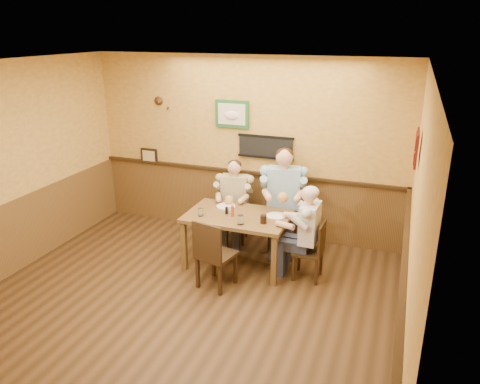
# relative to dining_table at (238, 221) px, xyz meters

# --- Properties ---
(room) EXTENTS (5.02, 5.03, 2.81)m
(room) POSITION_rel_dining_table_xyz_m (-0.16, -1.21, 1.03)
(room) COLOR #34210F
(room) RESTS_ON ground
(dining_table) EXTENTS (1.40, 0.90, 0.75)m
(dining_table) POSITION_rel_dining_table_xyz_m (0.00, 0.00, 0.00)
(dining_table) COLOR brown
(dining_table) RESTS_ON ground
(chair_back_left) EXTENTS (0.43, 0.43, 0.82)m
(chair_back_left) POSITION_rel_dining_table_xyz_m (-0.31, 0.71, -0.25)
(chair_back_left) COLOR #322110
(chair_back_left) RESTS_ON ground
(chair_back_right) EXTENTS (0.54, 0.54, 0.97)m
(chair_back_right) POSITION_rel_dining_table_xyz_m (0.44, 0.73, -0.17)
(chair_back_right) COLOR #322110
(chair_back_right) RESTS_ON ground
(chair_right_end) EXTENTS (0.38, 0.38, 0.81)m
(chair_right_end) POSITION_rel_dining_table_xyz_m (1.00, -0.05, -0.25)
(chair_right_end) COLOR #322110
(chair_right_end) RESTS_ON ground
(chair_near_side) EXTENTS (0.51, 0.51, 0.93)m
(chair_near_side) POSITION_rel_dining_table_xyz_m (-0.05, -0.65, -0.19)
(chair_near_side) COLOR #322110
(chair_near_side) RESTS_ON ground
(diner_tan_shirt) EXTENTS (0.62, 0.62, 1.17)m
(diner_tan_shirt) POSITION_rel_dining_table_xyz_m (-0.31, 0.71, -0.07)
(diner_tan_shirt) COLOR #C4B587
(diner_tan_shirt) RESTS_ON ground
(diner_blue_polo) EXTENTS (0.78, 0.78, 1.39)m
(diner_blue_polo) POSITION_rel_dining_table_xyz_m (0.44, 0.73, 0.04)
(diner_blue_polo) COLOR #8DB5D3
(diner_blue_polo) RESTS_ON ground
(diner_white_elder) EXTENTS (0.55, 0.55, 1.16)m
(diner_white_elder) POSITION_rel_dining_table_xyz_m (1.00, -0.05, -0.08)
(diner_white_elder) COLOR silver
(diner_white_elder) RESTS_ON ground
(water_glass_left) EXTENTS (0.09, 0.09, 0.11)m
(water_glass_left) POSITION_rel_dining_table_xyz_m (-0.46, -0.21, 0.15)
(water_glass_left) COLOR white
(water_glass_left) RESTS_ON dining_table
(water_glass_mid) EXTENTS (0.10, 0.10, 0.12)m
(water_glass_mid) POSITION_rel_dining_table_xyz_m (0.15, -0.30, 0.15)
(water_glass_mid) COLOR white
(water_glass_mid) RESTS_ON dining_table
(cola_tumbler) EXTENTS (0.10, 0.10, 0.11)m
(cola_tumbler) POSITION_rel_dining_table_xyz_m (0.42, -0.16, 0.15)
(cola_tumbler) COLOR black
(cola_tumbler) RESTS_ON dining_table
(hot_sauce_bottle) EXTENTS (0.04, 0.04, 0.17)m
(hot_sauce_bottle) POSITION_rel_dining_table_xyz_m (-0.05, -0.08, 0.18)
(hot_sauce_bottle) COLOR red
(hot_sauce_bottle) RESTS_ON dining_table
(salt_shaker) EXTENTS (0.04, 0.04, 0.09)m
(salt_shaker) POSITION_rel_dining_table_xyz_m (-0.14, 0.04, 0.14)
(salt_shaker) COLOR white
(salt_shaker) RESTS_ON dining_table
(pepper_shaker) EXTENTS (0.04, 0.04, 0.10)m
(pepper_shaker) POSITION_rel_dining_table_xyz_m (-0.15, -0.03, 0.14)
(pepper_shaker) COLOR black
(pepper_shaker) RESTS_ON dining_table
(plate_far_left) EXTENTS (0.28, 0.28, 0.02)m
(plate_far_left) POSITION_rel_dining_table_xyz_m (-0.26, 0.21, 0.10)
(plate_far_left) COLOR silver
(plate_far_left) RESTS_ON dining_table
(plate_far_right) EXTENTS (0.28, 0.28, 0.02)m
(plate_far_right) POSITION_rel_dining_table_xyz_m (0.51, 0.11, 0.10)
(plate_far_right) COLOR white
(plate_far_right) RESTS_ON dining_table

